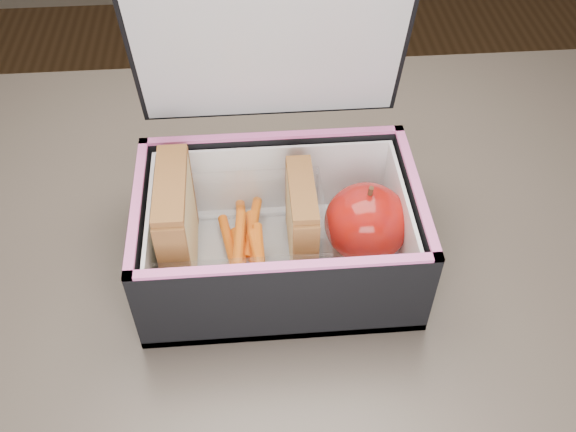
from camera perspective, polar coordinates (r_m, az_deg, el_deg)
name	(u,v)px	position (r m, az deg, el deg)	size (l,w,h in m)	color
kitchen_table	(248,333)	(0.73, -3.57, -10.30)	(1.20, 0.80, 0.75)	brown
lunch_bag	(278,225)	(0.63, -0.86, -0.81)	(0.27, 0.22, 0.27)	black
plastic_tub	(241,236)	(0.64, -4.20, -1.82)	(0.17, 0.12, 0.07)	white
sandwich_left	(177,223)	(0.63, -9.82, -0.64)	(0.03, 0.10, 0.11)	#DFC787
sandwich_right	(301,222)	(0.63, 1.20, -0.49)	(0.02, 0.09, 0.10)	#DFC787
carrot_sticks	(246,250)	(0.65, -3.79, -3.01)	(0.05, 0.15, 0.03)	#D9460C
paper_napkin	(358,247)	(0.67, 6.26, -2.71)	(0.07, 0.07, 0.01)	white
red_apple	(366,222)	(0.64, 6.99, -0.58)	(0.09, 0.09, 0.09)	maroon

